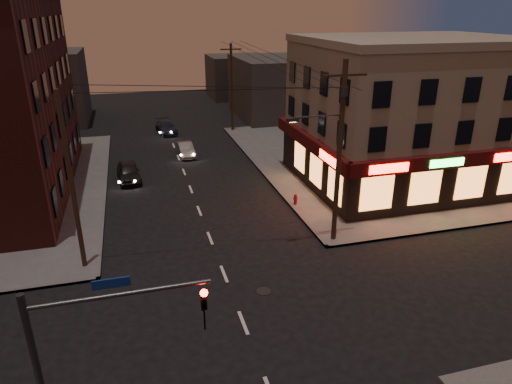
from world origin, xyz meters
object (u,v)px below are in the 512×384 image
object	(u,v)px
sedan_mid	(186,149)
sedan_far	(166,127)
sedan_near	(129,172)
fire_hydrant	(296,199)

from	to	relation	value
sedan_mid	sedan_far	xyz separation A→B (m)	(-0.96, 8.64, 0.04)
sedan_near	sedan_mid	world-z (taller)	sedan_near
sedan_near	sedan_far	xyz separation A→B (m)	(4.12, 13.86, -0.07)
sedan_near	fire_hydrant	world-z (taller)	sedan_near
sedan_far	fire_hydrant	distance (m)	22.96
sedan_near	sedan_far	size ratio (longest dim) A/B	0.94
sedan_near	sedan_mid	distance (m)	7.28
sedan_mid	fire_hydrant	xyz separation A→B (m)	(5.66, -13.34, -0.04)
sedan_far	fire_hydrant	bearing A→B (deg)	-79.95
sedan_far	fire_hydrant	xyz separation A→B (m)	(6.62, -21.98, -0.08)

